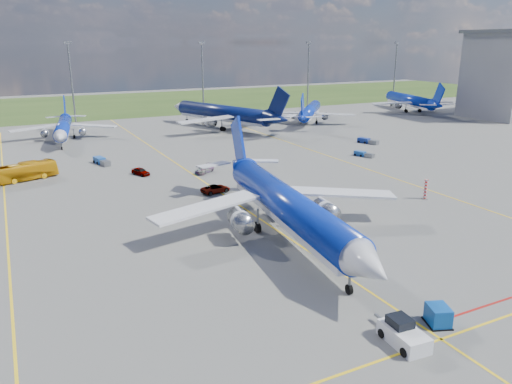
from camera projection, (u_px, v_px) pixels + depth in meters
name	position (u px, v px, depth m)	size (l,w,h in m)	color
ground	(305.00, 249.00, 56.26)	(400.00, 400.00, 0.00)	#5A5A57
grass_strip	(89.00, 105.00, 184.56)	(400.00, 80.00, 0.01)	#2D4719
taxiway_lines	(214.00, 188.00, 80.03)	(60.25, 160.00, 0.02)	yellow
floodlight_masts	(141.00, 76.00, 151.04)	(202.20, 0.50, 22.70)	slate
warning_post	(426.00, 189.00, 73.87)	(0.50, 0.50, 3.00)	red
bg_jet_nnw	(65.00, 140.00, 118.56)	(26.13, 34.30, 8.98)	#0B279F
bg_jet_n	(223.00, 128.00, 135.15)	(35.00, 45.94, 12.03)	#081345
bg_jet_ne	(310.00, 122.00, 145.49)	(27.98, 36.73, 9.62)	#0B279F
bg_jet_ene	(409.00, 111.00, 169.02)	(30.60, 40.16, 10.52)	#0B279F
main_airliner	(287.00, 237.00, 59.62)	(33.91, 44.51, 11.66)	#0B279F
pushback_tug	(403.00, 334.00, 38.47)	(2.46, 5.86, 1.96)	silver
uld_container	(438.00, 315.00, 41.05)	(1.62, 2.03, 1.62)	#0B479F
apron_bus	(24.00, 172.00, 83.81)	(2.54, 10.87, 3.03)	orange
service_car_a	(141.00, 171.00, 87.43)	(1.56, 3.87, 1.32)	#999999
service_car_b	(216.00, 189.00, 77.18)	(2.16, 4.68, 1.30)	#999999
service_car_c	(204.00, 169.00, 89.01)	(1.88, 4.64, 1.35)	#999999
baggage_tug_w	(363.00, 154.00, 101.80)	(2.42, 4.50, 0.98)	#1A4D9D
baggage_tug_c	(101.00, 161.00, 95.41)	(2.47, 5.45, 1.18)	#1B4EA4
baggage_tug_e	(367.00, 141.00, 115.07)	(2.90, 5.18, 1.13)	navy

